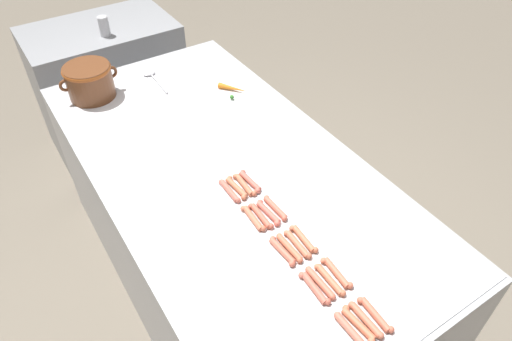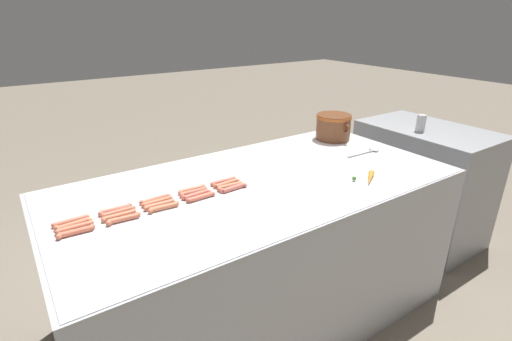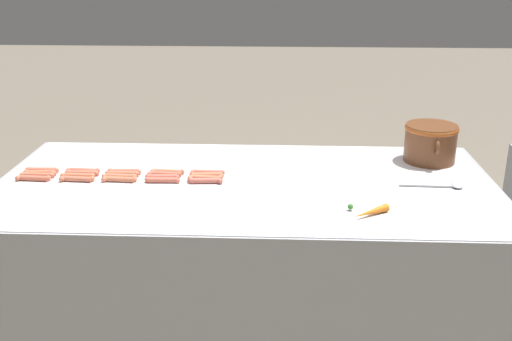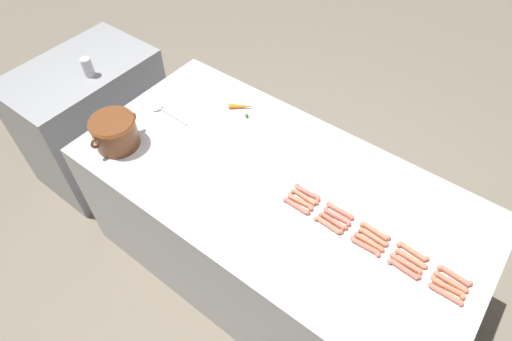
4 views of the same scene
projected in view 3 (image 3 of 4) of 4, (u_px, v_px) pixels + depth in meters
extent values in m
cube|color=#ADAFB5|center=(246.00, 273.00, 2.78)|extent=(1.08, 2.17, 0.89)
cube|color=silver|center=(245.00, 182.00, 2.62)|extent=(1.06, 2.13, 0.00)
cylinder|color=#D16D56|center=(42.00, 170.00, 2.73)|extent=(0.03, 0.13, 0.02)
sphere|color=#D16D56|center=(28.00, 170.00, 2.73)|extent=(0.02, 0.02, 0.02)
sphere|color=#D16D56|center=(56.00, 170.00, 2.73)|extent=(0.02, 0.02, 0.02)
cylinder|color=#CD6653|center=(83.00, 171.00, 2.72)|extent=(0.03, 0.13, 0.02)
sphere|color=#CD6653|center=(68.00, 171.00, 2.72)|extent=(0.02, 0.02, 0.02)
sphere|color=#CD6653|center=(97.00, 171.00, 2.72)|extent=(0.02, 0.02, 0.02)
cylinder|color=#D76952|center=(124.00, 171.00, 2.71)|extent=(0.03, 0.13, 0.02)
sphere|color=#D76952|center=(110.00, 171.00, 2.72)|extent=(0.02, 0.02, 0.02)
sphere|color=#D76952|center=(138.00, 172.00, 2.71)|extent=(0.02, 0.02, 0.02)
cylinder|color=#D37052|center=(167.00, 172.00, 2.71)|extent=(0.03, 0.13, 0.02)
sphere|color=#D37052|center=(153.00, 172.00, 2.71)|extent=(0.02, 0.02, 0.02)
sphere|color=#D37052|center=(182.00, 172.00, 2.71)|extent=(0.02, 0.02, 0.02)
cylinder|color=#CA6554|center=(208.00, 172.00, 2.70)|extent=(0.03, 0.13, 0.02)
sphere|color=#CA6554|center=(193.00, 172.00, 2.70)|extent=(0.02, 0.02, 0.02)
sphere|color=#CA6554|center=(222.00, 172.00, 2.70)|extent=(0.02, 0.02, 0.02)
cylinder|color=#D8714E|center=(40.00, 173.00, 2.70)|extent=(0.03, 0.13, 0.02)
sphere|color=#D8714E|center=(26.00, 172.00, 2.70)|extent=(0.02, 0.02, 0.02)
sphere|color=#D8714E|center=(54.00, 173.00, 2.69)|extent=(0.02, 0.02, 0.02)
cylinder|color=#D06B52|center=(82.00, 173.00, 2.69)|extent=(0.02, 0.13, 0.02)
sphere|color=#D06B52|center=(68.00, 173.00, 2.69)|extent=(0.02, 0.02, 0.02)
sphere|color=#D06B52|center=(96.00, 173.00, 2.69)|extent=(0.02, 0.02, 0.02)
cylinder|color=#CE6D4D|center=(122.00, 174.00, 2.68)|extent=(0.03, 0.13, 0.02)
sphere|color=#CE6D4D|center=(108.00, 173.00, 2.69)|extent=(0.02, 0.02, 0.02)
sphere|color=#CE6D4D|center=(137.00, 174.00, 2.68)|extent=(0.02, 0.02, 0.02)
cylinder|color=#CD634D|center=(164.00, 174.00, 2.68)|extent=(0.03, 0.13, 0.02)
sphere|color=#CD634D|center=(150.00, 174.00, 2.68)|extent=(0.02, 0.02, 0.02)
sphere|color=#CD634D|center=(179.00, 174.00, 2.68)|extent=(0.02, 0.02, 0.02)
cylinder|color=#CF714F|center=(207.00, 175.00, 2.67)|extent=(0.03, 0.13, 0.02)
sphere|color=#CF714F|center=(192.00, 174.00, 2.67)|extent=(0.02, 0.02, 0.02)
sphere|color=#CF714F|center=(221.00, 176.00, 2.66)|extent=(0.02, 0.02, 0.02)
cylinder|color=#CC6E51|center=(37.00, 175.00, 2.67)|extent=(0.03, 0.13, 0.02)
sphere|color=#CC6E51|center=(22.00, 175.00, 2.67)|extent=(0.02, 0.02, 0.02)
sphere|color=#CC6E51|center=(52.00, 175.00, 2.66)|extent=(0.02, 0.02, 0.02)
cylinder|color=#CF714F|center=(78.00, 176.00, 2.66)|extent=(0.03, 0.13, 0.02)
sphere|color=#CF714F|center=(63.00, 176.00, 2.66)|extent=(0.02, 0.02, 0.02)
sphere|color=#CF714F|center=(92.00, 176.00, 2.66)|extent=(0.02, 0.02, 0.02)
cylinder|color=#CF7152|center=(119.00, 176.00, 2.65)|extent=(0.03, 0.13, 0.02)
sphere|color=#CF7152|center=(104.00, 176.00, 2.65)|extent=(0.02, 0.02, 0.02)
sphere|color=#CF7152|center=(134.00, 176.00, 2.65)|extent=(0.02, 0.02, 0.02)
cylinder|color=#D86555|center=(162.00, 177.00, 2.64)|extent=(0.03, 0.13, 0.02)
sphere|color=#D86555|center=(148.00, 176.00, 2.65)|extent=(0.02, 0.02, 0.02)
sphere|color=#D86555|center=(177.00, 178.00, 2.64)|extent=(0.02, 0.02, 0.02)
cylinder|color=#CA7151|center=(205.00, 178.00, 2.63)|extent=(0.03, 0.13, 0.02)
sphere|color=#CA7151|center=(190.00, 178.00, 2.63)|extent=(0.02, 0.02, 0.02)
sphere|color=#CA7151|center=(220.00, 178.00, 2.63)|extent=(0.02, 0.02, 0.02)
cylinder|color=#D6694F|center=(33.00, 178.00, 2.63)|extent=(0.03, 0.13, 0.02)
sphere|color=#D6694F|center=(18.00, 178.00, 2.63)|extent=(0.02, 0.02, 0.02)
sphere|color=#D6694F|center=(48.00, 178.00, 2.63)|extent=(0.02, 0.02, 0.02)
cylinder|color=#D26E51|center=(77.00, 179.00, 2.62)|extent=(0.03, 0.13, 0.02)
sphere|color=#D26E51|center=(62.00, 179.00, 2.62)|extent=(0.02, 0.02, 0.02)
sphere|color=#D26E51|center=(92.00, 179.00, 2.62)|extent=(0.02, 0.02, 0.02)
cylinder|color=#D27250|center=(119.00, 179.00, 2.62)|extent=(0.03, 0.13, 0.02)
sphere|color=#D27250|center=(104.00, 179.00, 2.62)|extent=(0.02, 0.02, 0.02)
sphere|color=#D27250|center=(134.00, 179.00, 2.62)|extent=(0.02, 0.02, 0.02)
cylinder|color=#D06650|center=(162.00, 180.00, 2.61)|extent=(0.03, 0.13, 0.02)
sphere|color=#D06650|center=(147.00, 180.00, 2.61)|extent=(0.02, 0.02, 0.02)
sphere|color=#D06650|center=(177.00, 180.00, 2.60)|extent=(0.02, 0.02, 0.02)
cylinder|color=#CA6354|center=(205.00, 181.00, 2.60)|extent=(0.03, 0.13, 0.02)
sphere|color=#CA6354|center=(190.00, 180.00, 2.61)|extent=(0.02, 0.02, 0.02)
sphere|color=#CA6354|center=(220.00, 181.00, 2.60)|extent=(0.02, 0.02, 0.02)
cylinder|color=brown|center=(430.00, 143.00, 2.85)|extent=(0.24, 0.24, 0.18)
torus|color=#9E4A1B|center=(432.00, 128.00, 2.83)|extent=(0.25, 0.25, 0.03)
torus|color=brown|center=(425.00, 132.00, 2.96)|extent=(0.07, 0.02, 0.07)
torus|color=brown|center=(437.00, 147.00, 2.73)|extent=(0.07, 0.02, 0.07)
cylinder|color=#B7B7BC|center=(425.00, 186.00, 2.56)|extent=(0.02, 0.22, 0.01)
ellipsoid|color=#B7B7BC|center=(457.00, 185.00, 2.56)|extent=(0.07, 0.05, 0.02)
cone|color=orange|center=(370.00, 212.00, 2.28)|extent=(0.12, 0.16, 0.03)
sphere|color=#387F2D|center=(350.00, 207.00, 2.33)|extent=(0.02, 0.02, 0.02)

